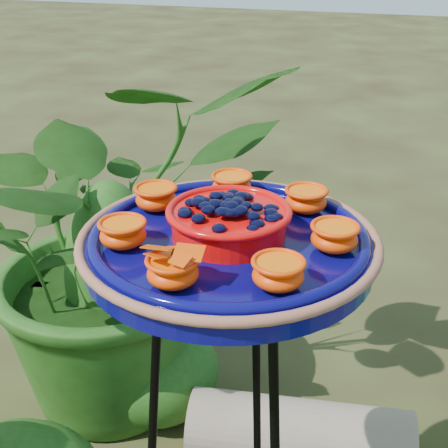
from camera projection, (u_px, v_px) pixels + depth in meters
The scene contains 4 objects.
tripod_stand at pixel (228, 428), 1.09m from camera, with size 0.35×0.35×0.85m.
feeder_dish at pixel (229, 238), 0.93m from camera, with size 0.49×0.49×0.10m.
driftwood_log at pixel (299, 436), 1.65m from camera, with size 0.19×0.19×0.58m, color gray.
shrub_back_left at pixel (111, 240), 1.75m from camera, with size 0.93×0.81×1.03m, color #224813.
Camera 1 is at (0.20, -0.92, 1.32)m, focal length 50.00 mm.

